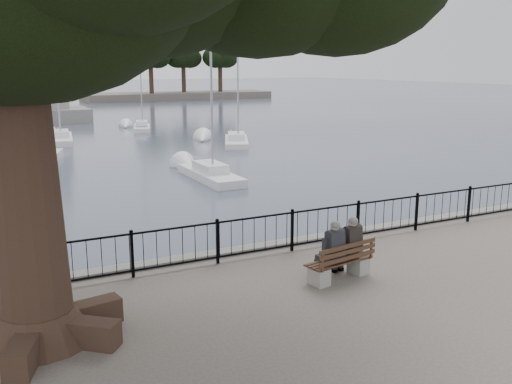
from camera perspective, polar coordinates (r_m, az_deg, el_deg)
harbor at (r=14.42m, az=-0.90°, el=-7.78°), size 260.00×260.00×1.20m
railing at (r=13.65m, az=0.00°, el=-4.27°), size 22.06×0.06×1.00m
bench at (r=12.47m, az=8.45°, el=-7.34°), size 1.68×0.74×0.85m
person_left at (r=12.28m, az=7.42°, el=-6.02°), size 0.44×0.71×1.36m
person_right at (r=12.63m, az=9.15°, el=-5.55°), size 0.44×0.71×1.36m
lion_monument at (r=59.71m, az=-19.39°, el=8.73°), size 5.86×5.86×8.68m
sailboat_c at (r=28.07m, az=-4.57°, el=1.87°), size 1.52×5.42×9.96m
sailboat_d at (r=40.21m, az=-1.97°, el=5.20°), size 3.71×5.75×10.86m
sailboat_f at (r=43.86m, az=-18.99°, el=5.14°), size 2.47×6.12×11.12m
sailboat_g at (r=50.18m, az=-11.33°, el=6.43°), size 2.53×4.89×9.19m
sailboat_i at (r=34.78m, az=-20.78°, el=3.30°), size 3.30×6.10×13.44m
far_shore at (r=94.04m, az=-7.41°, el=11.62°), size 30.00×8.60×9.18m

